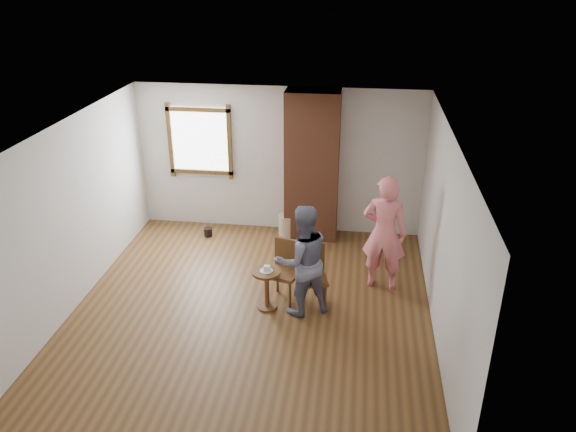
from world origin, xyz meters
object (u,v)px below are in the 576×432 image
object	(u,v)px
man	(302,261)
person_pink	(384,233)
stoneware_crock	(288,226)
side_table	(267,283)
dining_chair_right	(311,273)
dining_chair_left	(286,267)

from	to	relation	value
man	person_pink	distance (m)	1.38
stoneware_crock	person_pink	size ratio (longest dim) A/B	0.24
stoneware_crock	person_pink	distance (m)	2.27
side_table	person_pink	world-z (taller)	person_pink
side_table	dining_chair_right	bearing A→B (deg)	17.35
side_table	man	bearing A→B (deg)	-0.65
man	stoneware_crock	bearing A→B (deg)	-103.60
dining_chair_left	side_table	bearing A→B (deg)	-112.28
side_table	person_pink	bearing A→B (deg)	26.35
dining_chair_left	man	world-z (taller)	man
man	side_table	bearing A→B (deg)	-26.74
person_pink	dining_chair_left	bearing A→B (deg)	29.91
dining_chair_right	side_table	distance (m)	0.64
person_pink	man	bearing A→B (deg)	45.77
dining_chair_right	dining_chair_left	bearing A→B (deg)	149.60
dining_chair_right	man	distance (m)	0.37
dining_chair_left	dining_chair_right	xyz separation A→B (m)	(0.37, -0.11, 0.00)
side_table	person_pink	xyz separation A→B (m)	(1.61, 0.80, 0.49)
man	dining_chair_right	bearing A→B (deg)	-144.05
stoneware_crock	dining_chair_left	world-z (taller)	dining_chair_left
stoneware_crock	dining_chair_left	bearing A→B (deg)	-83.29
stoneware_crock	dining_chair_left	size ratio (longest dim) A/B	0.47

